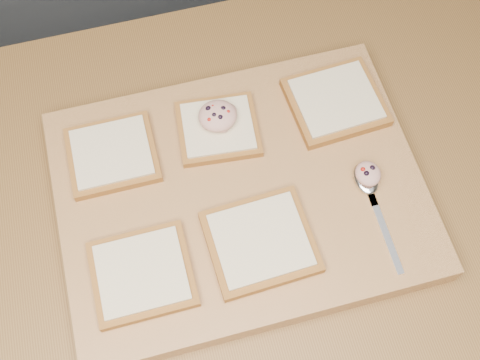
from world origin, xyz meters
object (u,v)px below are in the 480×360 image
object	(u,v)px
bread_far_center	(218,129)
spoon	(369,186)
cutting_board	(240,194)
tuna_salad_dollop	(218,116)

from	to	relation	value
bread_far_center	spoon	bearing A→B (deg)	-38.29
cutting_board	tuna_salad_dollop	distance (m)	0.11
cutting_board	bread_far_center	world-z (taller)	bread_far_center
cutting_board	tuna_salad_dollop	size ratio (longest dim) A/B	9.15
cutting_board	spoon	distance (m)	0.17
bread_far_center	spoon	distance (m)	0.22
cutting_board	bread_far_center	xyz separation A→B (m)	(-0.01, 0.09, 0.03)
spoon	bread_far_center	bearing A→B (deg)	141.71
tuna_salad_dollop	bread_far_center	bearing A→B (deg)	-104.59
cutting_board	bread_far_center	distance (m)	0.10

